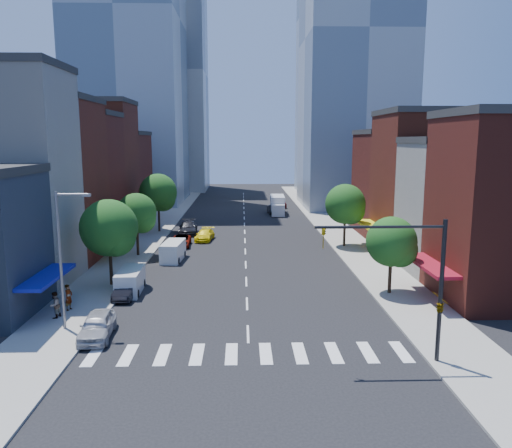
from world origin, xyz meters
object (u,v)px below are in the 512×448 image
at_px(parked_car_front, 97,326).
at_px(parked_car_rear, 188,228).
at_px(pedestrian_near, 69,297).
at_px(pedestrian_far, 55,305).
at_px(taxi, 205,235).
at_px(parked_car_third, 181,241).
at_px(cargo_van_near, 130,281).
at_px(traffic_car_oncoming, 273,209).
at_px(traffic_car_far, 281,203).
at_px(parked_car_second, 126,290).
at_px(box_truck, 277,206).
at_px(cargo_van_far, 173,251).

height_order(parked_car_front, parked_car_rear, parked_car_rear).
height_order(pedestrian_near, pedestrian_far, pedestrian_near).
bearing_deg(taxi, parked_car_third, -119.05).
xyz_separation_m(parked_car_front, parked_car_rear, (2.00, 35.03, 0.03)).
distance_m(cargo_van_near, traffic_car_oncoming, 46.05).
relative_size(taxi, pedestrian_near, 2.46).
height_order(parked_car_third, traffic_car_oncoming, traffic_car_oncoming).
bearing_deg(traffic_car_oncoming, pedestrian_near, 65.47).
relative_size(cargo_van_near, traffic_car_oncoming, 1.00).
xyz_separation_m(cargo_van_near, traffic_car_far, (16.28, 51.45, -0.16)).
xyz_separation_m(parked_car_front, cargo_van_near, (0.00, 9.38, 0.15)).
distance_m(parked_car_front, pedestrian_near, 5.94).
xyz_separation_m(taxi, pedestrian_near, (-7.93, -25.77, 0.42)).
bearing_deg(parked_car_front, pedestrian_far, 135.47).
bearing_deg(parked_car_rear, parked_car_second, -96.56).
xyz_separation_m(box_truck, pedestrian_near, (-18.50, -47.72, -0.33)).
distance_m(cargo_van_near, cargo_van_far, 11.12).
relative_size(cargo_van_far, pedestrian_far, 2.55).
relative_size(parked_car_third, parked_car_rear, 0.81).
bearing_deg(traffic_car_far, pedestrian_near, 67.52).
relative_size(traffic_car_oncoming, pedestrian_near, 2.38).
relative_size(parked_car_second, parked_car_third, 0.87).
bearing_deg(parked_car_third, parked_car_second, -97.49).
distance_m(traffic_car_oncoming, pedestrian_near, 51.45).
distance_m(taxi, pedestrian_near, 26.97).
bearing_deg(pedestrian_near, taxi, -0.20).
xyz_separation_m(cargo_van_near, traffic_car_oncoming, (14.39, 43.75, -0.19)).
relative_size(traffic_car_far, pedestrian_far, 2.47).
relative_size(parked_car_front, traffic_car_oncoming, 1.02).
bearing_deg(pedestrian_far, cargo_van_near, 166.08).
relative_size(parked_car_front, box_truck, 0.61).
distance_m(cargo_van_far, traffic_car_oncoming, 35.08).
bearing_deg(cargo_van_far, parked_car_front, -90.78).
relative_size(parked_car_third, cargo_van_near, 1.03).
distance_m(box_truck, pedestrian_near, 51.18).
height_order(parked_car_third, box_truck, box_truck).
bearing_deg(pedestrian_far, cargo_van_far, 179.20).
relative_size(parked_car_third, taxi, 0.99).
relative_size(traffic_car_oncoming, box_truck, 0.59).
height_order(taxi, pedestrian_far, pedestrian_far).
bearing_deg(box_truck, parked_car_rear, -124.74).
xyz_separation_m(parked_car_third, traffic_car_oncoming, (12.39, 25.92, 0.10)).
height_order(parked_car_rear, cargo_van_near, cargo_van_near).
xyz_separation_m(traffic_car_far, pedestrian_far, (-20.10, -57.59, 0.30)).
xyz_separation_m(parked_car_rear, traffic_car_oncoming, (12.39, 18.09, -0.08)).
bearing_deg(taxi, traffic_car_oncoming, 73.60).
height_order(box_truck, pedestrian_far, box_truck).
bearing_deg(cargo_van_near, pedestrian_near, -128.68).
xyz_separation_m(cargo_van_far, traffic_car_oncoming, (12.40, 32.81, -0.22)).
bearing_deg(taxi, cargo_van_near, -94.71).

